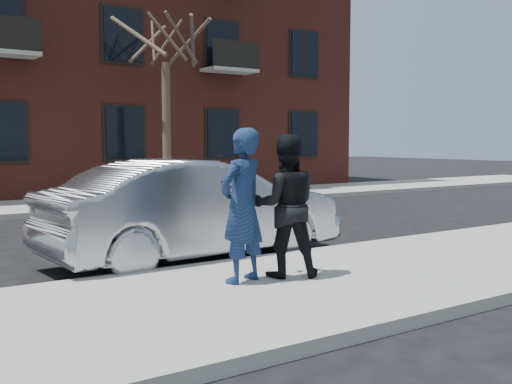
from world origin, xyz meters
TOP-DOWN VIEW (x-y plane):
  - ground at (0.00, 0.00)m, footprint 100.00×100.00m
  - near_sidewalk at (0.00, -0.25)m, footprint 50.00×3.50m
  - near_curb at (0.00, 1.55)m, footprint 50.00×0.10m
  - far_sidewalk at (0.00, 11.25)m, footprint 50.00×3.50m
  - far_curb at (0.00, 9.45)m, footprint 50.00×0.10m
  - apartment_building at (2.00, 18.00)m, footprint 24.30×10.30m
  - street_tree at (4.50, 11.00)m, footprint 3.60×3.60m
  - silver_sedan at (0.95, 2.48)m, footprint 5.09×2.09m
  - man_hoodie at (0.41, 0.24)m, footprint 0.82×0.66m
  - man_peacoat at (1.05, 0.19)m, footprint 1.13×1.04m

SIDE VIEW (x-z plane):
  - ground at x=0.00m, z-range 0.00..0.00m
  - near_sidewalk at x=0.00m, z-range 0.00..0.15m
  - near_curb at x=0.00m, z-range 0.00..0.15m
  - far_sidewalk at x=0.00m, z-range 0.00..0.15m
  - far_curb at x=0.00m, z-range 0.00..0.15m
  - silver_sedan at x=0.95m, z-range 0.00..1.64m
  - man_peacoat at x=1.05m, z-range 0.15..2.02m
  - man_hoodie at x=0.41m, z-range 0.15..2.10m
  - street_tree at x=4.50m, z-range 2.12..8.92m
  - apartment_building at x=2.00m, z-range 0.01..12.31m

